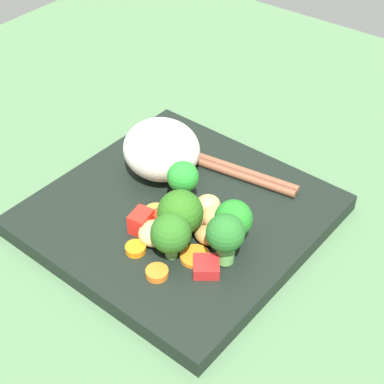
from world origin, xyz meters
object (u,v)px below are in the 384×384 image
at_px(broccoli_floret_2, 233,219).
at_px(chopstick_pair, 210,163).
at_px(rice_mound, 161,149).
at_px(carrot_slice_1, 157,273).
at_px(square_plate, 179,214).

distance_m(broccoli_floret_2, chopstick_pair, 0.13).
bearing_deg(chopstick_pair, rice_mound, 41.78).
bearing_deg(carrot_slice_1, square_plate, -153.51).
relative_size(square_plate, broccoli_floret_2, 5.67).
xyz_separation_m(square_plate, chopstick_pair, (-0.08, -0.02, 0.01)).
height_order(rice_mound, chopstick_pair, rice_mound).
xyz_separation_m(square_plate, broccoli_floret_2, (0.01, 0.07, 0.04)).
xyz_separation_m(broccoli_floret_2, carrot_slice_1, (0.08, -0.03, -0.03)).
height_order(carrot_slice_1, chopstick_pair, chopstick_pair).
bearing_deg(chopstick_pair, square_plate, 93.75).
xyz_separation_m(rice_mound, carrot_slice_1, (0.12, 0.10, -0.03)).
bearing_deg(square_plate, carrot_slice_1, 26.49).
height_order(rice_mound, carrot_slice_1, rice_mound).
bearing_deg(chopstick_pair, carrot_slice_1, 101.61).
bearing_deg(broccoli_floret_2, chopstick_pair, -133.36).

